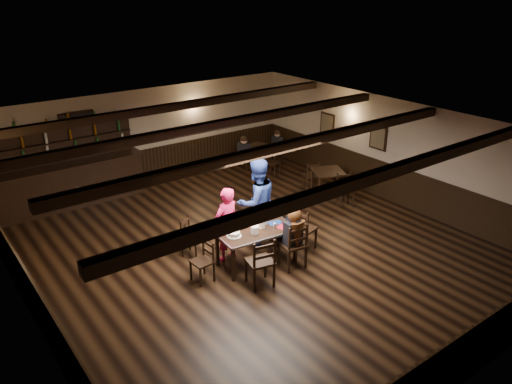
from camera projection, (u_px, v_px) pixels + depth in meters
ground at (253, 249)px, 10.88m from camera, size 10.00×10.00×0.00m
room_shell at (252, 174)px, 10.23m from camera, size 9.02×10.02×2.71m
dining_table at (257, 234)px, 10.08m from camera, size 1.66×0.95×0.75m
chair_near_left at (262, 260)px, 9.30m from camera, size 0.57×0.55×1.03m
chair_near_right at (295, 243)px, 9.92m from camera, size 0.53×0.51×1.01m
chair_end_left at (205, 257)px, 9.60m from camera, size 0.39×0.41×0.83m
chair_end_right at (302, 226)px, 10.61m from camera, size 0.54×0.55×0.98m
chair_far_pushed at (189, 233)px, 10.50m from camera, size 0.53×0.53×0.84m
woman_pink at (226, 224)px, 10.19m from camera, size 0.64×0.47×1.61m
man_blue at (257, 202)px, 10.79m from camera, size 1.00×0.80×1.96m
seated_person at (294, 229)px, 9.87m from camera, size 0.36×0.54×0.88m
cake at (234, 234)px, 9.82m from camera, size 0.30×0.30×0.09m
plate_stack_a at (255, 230)px, 9.92m from camera, size 0.16×0.16×0.15m
plate_stack_b at (261, 222)px, 10.15m from camera, size 0.18×0.18×0.21m
tea_light at (255, 227)px, 10.14m from camera, size 0.05×0.05×0.06m
salt_shaker at (275, 225)px, 10.17m from camera, size 0.04×0.04×0.10m
pepper_shaker at (275, 226)px, 10.12m from camera, size 0.04×0.04×0.10m
drink_glass at (266, 222)px, 10.30m from camera, size 0.07×0.07×0.11m
menu_red at (283, 226)px, 10.22m from camera, size 0.33×0.29×0.00m
menu_blue at (275, 223)px, 10.37m from camera, size 0.33×0.26×0.00m
bar_counter at (68, 179)px, 12.74m from camera, size 3.91×0.70×2.20m
back_table_a at (328, 175)px, 13.24m from camera, size 1.06×1.06×0.75m
back_table_b at (260, 150)px, 15.20m from camera, size 0.98×0.98×0.75m
bg_patron_left at (244, 148)px, 14.70m from camera, size 0.27×0.39×0.75m
bg_patron_right at (277, 141)px, 15.47m from camera, size 0.23×0.35×0.70m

